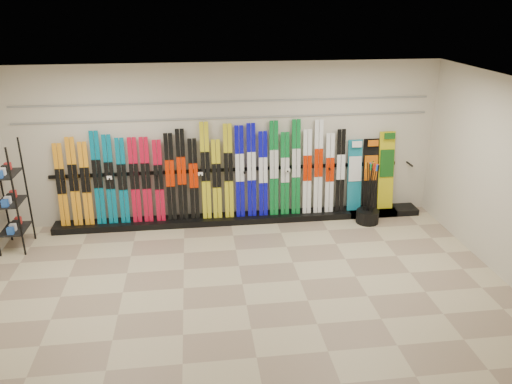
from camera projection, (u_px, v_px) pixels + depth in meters
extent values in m
plane|color=gray|center=(243.00, 284.00, 7.57)|extent=(8.00, 8.00, 0.00)
plane|color=beige|center=(228.00, 144.00, 9.33)|extent=(8.00, 0.00, 8.00)
plane|color=beige|center=(506.00, 180.00, 7.50)|extent=(0.00, 5.00, 5.00)
plane|color=silver|center=(240.00, 85.00, 6.47)|extent=(8.00, 8.00, 0.00)
cube|color=black|center=(242.00, 218.00, 9.68)|extent=(8.00, 0.40, 0.12)
cube|color=orange|center=(61.00, 185.00, 9.02)|extent=(0.17, 0.18, 1.54)
cube|color=orange|center=(74.00, 182.00, 9.03)|extent=(0.17, 0.19, 1.64)
cube|color=orange|center=(86.00, 184.00, 9.07)|extent=(0.17, 0.18, 1.55)
cube|color=#03607C|center=(98.00, 178.00, 9.07)|extent=(0.17, 0.20, 1.74)
cube|color=#03607C|center=(110.00, 180.00, 9.10)|extent=(0.17, 0.19, 1.67)
cube|color=#03607C|center=(122.00, 181.00, 9.14)|extent=(0.17, 0.18, 1.60)
cube|color=#AF0B26|center=(135.00, 180.00, 9.16)|extent=(0.17, 0.18, 1.60)
cube|color=#AF0B26|center=(146.00, 180.00, 9.19)|extent=(0.17, 0.18, 1.60)
cube|color=#AF0B26|center=(159.00, 181.00, 9.22)|extent=(0.17, 0.18, 1.54)
cube|color=black|center=(170.00, 178.00, 9.23)|extent=(0.17, 0.19, 1.65)
cube|color=black|center=(182.00, 175.00, 9.25)|extent=(0.17, 0.20, 1.73)
cube|color=black|center=(194.00, 179.00, 9.30)|extent=(0.17, 0.18, 1.54)
cube|color=gold|center=(206.00, 171.00, 9.29)|extent=(0.17, 0.21, 1.84)
cube|color=gold|center=(217.00, 179.00, 9.36)|extent=(0.17, 0.17, 1.51)
cube|color=gold|center=(228.00, 171.00, 9.34)|extent=(0.17, 0.20, 1.79)
cube|color=#0A09AB|center=(240.00, 172.00, 9.37)|extent=(0.17, 0.20, 1.75)
cube|color=#0A09AB|center=(252.00, 171.00, 9.40)|extent=(0.17, 0.20, 1.79)
cube|color=#0A09AB|center=(263.00, 174.00, 9.44)|extent=(0.17, 0.19, 1.63)
cube|color=#0A6C29|center=(274.00, 169.00, 9.44)|extent=(0.17, 0.21, 1.82)
cube|color=#0A6C29|center=(285.00, 174.00, 9.50)|extent=(0.17, 0.18, 1.60)
cube|color=#0A6C29|center=(296.00, 168.00, 9.49)|extent=(0.17, 0.21, 1.83)
cube|color=silver|center=(307.00, 172.00, 9.54)|extent=(0.17, 0.19, 1.64)
cube|color=silver|center=(318.00, 167.00, 9.55)|extent=(0.17, 0.21, 1.81)
cube|color=silver|center=(330.00, 173.00, 9.61)|extent=(0.17, 0.18, 1.55)
cube|color=black|center=(340.00, 171.00, 9.62)|extent=(0.17, 0.19, 1.62)
cube|color=#14728C|center=(354.00, 175.00, 9.73)|extent=(0.28, 0.22, 1.39)
cube|color=black|center=(370.00, 175.00, 9.77)|extent=(0.30, 0.22, 1.40)
cube|color=gold|center=(386.00, 171.00, 9.79)|extent=(0.31, 0.24, 1.53)
cube|color=black|center=(9.00, 197.00, 8.35)|extent=(0.40, 0.60, 1.89)
cylinder|color=black|center=(367.00, 216.00, 9.60)|extent=(0.43, 0.43, 0.25)
cylinder|color=black|center=(369.00, 192.00, 9.46)|extent=(0.14, 0.11, 1.17)
cylinder|color=black|center=(371.00, 192.00, 9.48)|extent=(0.03, 0.11, 1.18)
cylinder|color=black|center=(368.00, 193.00, 9.44)|extent=(0.10, 0.09, 1.18)
cylinder|color=black|center=(369.00, 194.00, 9.39)|extent=(0.03, 0.09, 1.18)
cylinder|color=black|center=(375.00, 194.00, 9.38)|extent=(0.02, 0.14, 1.18)
cylinder|color=black|center=(364.00, 192.00, 9.48)|extent=(0.07, 0.16, 1.17)
cylinder|color=black|center=(374.00, 195.00, 9.35)|extent=(0.05, 0.07, 1.18)
cylinder|color=black|center=(370.00, 191.00, 9.50)|extent=(0.11, 0.13, 1.17)
cylinder|color=black|center=(372.00, 194.00, 9.39)|extent=(0.11, 0.04, 1.18)
cube|color=gray|center=(228.00, 118.00, 9.13)|extent=(7.60, 0.02, 0.03)
cube|color=gray|center=(227.00, 102.00, 9.02)|extent=(7.60, 0.02, 0.03)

